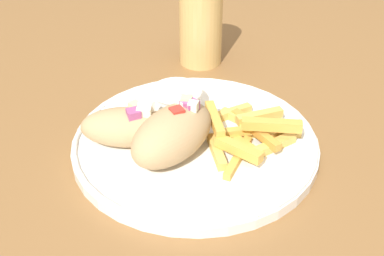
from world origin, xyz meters
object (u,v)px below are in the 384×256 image
pita_sandwich_far (128,126)px  sauce_ramekin (177,98)px  pita_sandwich_near (173,133)px  water_glass (201,29)px  plate (192,144)px  fries_pile (249,132)px

pita_sandwich_far → sauce_ramekin: size_ratio=1.85×
pita_sandwich_near → pita_sandwich_far: 0.06m
water_glass → plate: bearing=-117.0°
fries_pile → sauce_ramekin: 0.12m
pita_sandwich_near → water_glass: 0.27m
pita_sandwich_far → water_glass: size_ratio=1.04×
plate → pita_sandwich_near: pita_sandwich_near is taller
pita_sandwich_near → sauce_ramekin: pita_sandwich_near is taller
pita_sandwich_far → water_glass: bearing=69.8°
sauce_ramekin → water_glass: bearing=54.6°
plate → pita_sandwich_near: (-0.03, -0.01, 0.03)m
fries_pile → plate: bearing=158.1°
pita_sandwich_far → sauce_ramekin: bearing=53.2°
plate → pita_sandwich_near: bearing=-154.9°
plate → sauce_ramekin: sauce_ramekin is taller
plate → sauce_ramekin: bearing=82.0°
fries_pile → pita_sandwich_far: bearing=157.7°
plate → pita_sandwich_far: (-0.07, 0.03, 0.03)m
plate → pita_sandwich_far: 0.08m
pita_sandwich_far → sauce_ramekin: (0.08, 0.05, -0.01)m
sauce_ramekin → water_glass: (0.10, 0.14, 0.02)m
water_glass → sauce_ramekin: bearing=-125.4°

